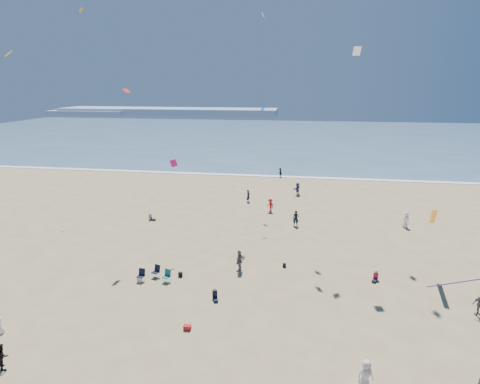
# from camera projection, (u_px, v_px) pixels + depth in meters

# --- Properties ---
(ground) EXTENTS (220.00, 220.00, 0.00)m
(ground) POSITION_uv_depth(u_px,v_px,m) (180.00, 374.00, 19.78)
(ground) COLOR tan
(ground) RESTS_ON ground
(ocean) EXTENTS (220.00, 100.00, 0.06)m
(ocean) POSITION_uv_depth(u_px,v_px,m) (278.00, 136.00, 109.99)
(ocean) COLOR #476B84
(ocean) RESTS_ON ground
(surf_line) EXTENTS (220.00, 1.20, 0.08)m
(surf_line) POSITION_uv_depth(u_px,v_px,m) (262.00, 176.00, 62.50)
(surf_line) COLOR white
(surf_line) RESTS_ON ground
(headland_far) EXTENTS (110.00, 20.00, 3.20)m
(headland_far) POSITION_uv_depth(u_px,v_px,m) (168.00, 111.00, 189.58)
(headland_far) COLOR #7A8EA8
(headland_far) RESTS_ON ground
(headland_near) EXTENTS (40.00, 14.00, 2.00)m
(headland_near) POSITION_uv_depth(u_px,v_px,m) (90.00, 112.00, 190.87)
(headland_near) COLOR #7A8EA8
(headland_near) RESTS_ON ground
(standing_flyers) EXTENTS (30.78, 50.99, 1.92)m
(standing_flyers) POSITION_uv_depth(u_px,v_px,m) (310.00, 254.00, 31.78)
(standing_flyers) COLOR black
(standing_flyers) RESTS_ON ground
(seated_group) EXTENTS (23.48, 28.32, 0.84)m
(seated_group) POSITION_uv_depth(u_px,v_px,m) (234.00, 304.00, 25.36)
(seated_group) COLOR white
(seated_group) RESTS_ON ground
(chair_cluster) EXTENTS (2.70, 1.52, 1.00)m
(chair_cluster) POSITION_uv_depth(u_px,v_px,m) (154.00, 275.00, 29.13)
(chair_cluster) COLOR black
(chair_cluster) RESTS_ON ground
(white_tote) EXTENTS (0.35, 0.20, 0.40)m
(white_tote) POSITION_uv_depth(u_px,v_px,m) (140.00, 280.00, 28.94)
(white_tote) COLOR silver
(white_tote) RESTS_ON ground
(black_backpack) EXTENTS (0.30, 0.22, 0.38)m
(black_backpack) POSITION_uv_depth(u_px,v_px,m) (180.00, 274.00, 29.77)
(black_backpack) COLOR black
(black_backpack) RESTS_ON ground
(cooler) EXTENTS (0.45, 0.30, 0.30)m
(cooler) POSITION_uv_depth(u_px,v_px,m) (187.00, 327.00, 23.35)
(cooler) COLOR red
(cooler) RESTS_ON ground
(navy_bag) EXTENTS (0.28, 0.18, 0.34)m
(navy_bag) POSITION_uv_depth(u_px,v_px,m) (284.00, 265.00, 31.35)
(navy_bag) COLOR black
(navy_bag) RESTS_ON ground
(kites_aloft) EXTENTS (39.46, 43.45, 31.11)m
(kites_aloft) POSITION_uv_depth(u_px,v_px,m) (340.00, 81.00, 25.60)
(kites_aloft) COLOR orange
(kites_aloft) RESTS_ON ground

